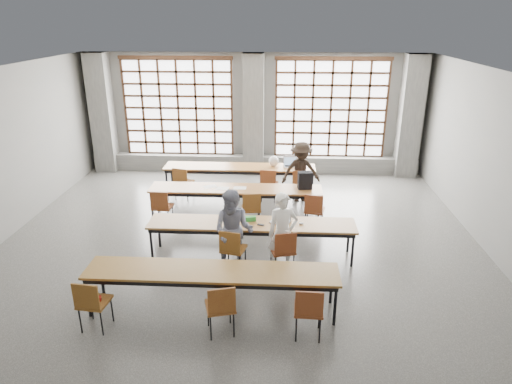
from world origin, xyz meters
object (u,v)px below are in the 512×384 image
chair_back_left (182,180)px  plastic_bag (274,161)px  chair_front_right (284,248)px  student_back (301,172)px  student_male (283,233)px  laptop_back (290,164)px  desk_row_b (236,191)px  chair_mid_centre (251,207)px  chair_mid_right (314,208)px  chair_front_left (232,246)px  chair_near_mid (221,305)px  phone (261,225)px  chair_near_right (309,308)px  chair_back_right (300,182)px  student_female (234,231)px  desk_row_a (240,169)px  chair_mid_left (161,205)px  laptop_front (281,218)px  chair_back_mid (269,182)px  mouse (301,223)px  desk_row_d (212,274)px  chair_near_left (91,300)px  desk_row_c (252,226)px  backpack (305,180)px  red_pouch (94,299)px

chair_back_left → plastic_bag: plastic_bag is taller
chair_front_right → student_back: 3.67m
student_male → laptop_back: (0.19, 4.12, 0.02)m
student_back → plastic_bag: student_back is taller
desk_row_b → plastic_bag: plastic_bag is taller
chair_mid_centre → chair_mid_right: size_ratio=1.00×
chair_front_left → chair_front_right: (0.94, 0.00, 0.00)m
chair_back_left → chair_near_mid: 5.56m
phone → laptop_back: bearing=80.6°
phone → chair_mid_centre: bearing=101.3°
chair_front_left → chair_near_right: 2.22m
chair_back_right → chair_mid_centre: same height
chair_front_left → student_female: (0.02, 0.13, 0.25)m
chair_mid_right → student_back: bearing=97.6°
desk_row_a → laptop_back: 1.35m
chair_mid_left → plastic_bag: (2.45, 2.31, 0.34)m
chair_mid_centre → laptop_front: bearing=-60.0°
chair_mid_centre → student_back: bearing=57.0°
chair_back_right → desk_row_b: bearing=-147.1°
desk_row_b → student_female: size_ratio=2.54×
desk_row_b → chair_back_mid: bearing=53.5°
chair_mid_centre → mouse: 1.66m
desk_row_b → chair_front_right: (1.12, -2.51, -0.13)m
desk_row_a → desk_row_d: 5.30m
mouse → plastic_bag: plastic_bag is taller
chair_back_mid → chair_near_mid: size_ratio=1.00×
chair_near_left → desk_row_d: bearing=20.2°
desk_row_c → laptop_back: (0.79, 3.62, 0.13)m
backpack → chair_mid_left: bearing=-176.2°
chair_mid_centre → chair_near_right: size_ratio=1.00×
student_back → desk_row_d: bearing=-121.9°
desk_row_d → chair_near_left: bearing=-159.8°
desk_row_c → phone: 0.22m
desk_row_d → chair_front_right: (1.14, 1.17, -0.13)m
student_male → student_female: student_female is taller
desk_row_d → laptop_front: 2.19m
desk_row_c → chair_front_right: bearing=-45.3°
desk_row_b → student_female: student_female is taller
desk_row_d → chair_near_right: (1.50, -0.63, -0.13)m
red_pouch → chair_mid_centre: bearing=59.4°
phone → plastic_bag: plastic_bag is taller
chair_near_right → student_female: 2.32m
desk_row_b → mouse: size_ratio=40.82×
chair_front_left → chair_near_left: same height
red_pouch → backpack: bearing=52.2°
red_pouch → plastic_bag: bearing=66.5°
student_female → backpack: (1.40, 2.43, 0.14)m
chair_back_left → desk_row_c: bearing=-55.6°
desk_row_c → chair_mid_centre: bearing=94.1°
chair_mid_right → desk_row_b: bearing=160.6°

